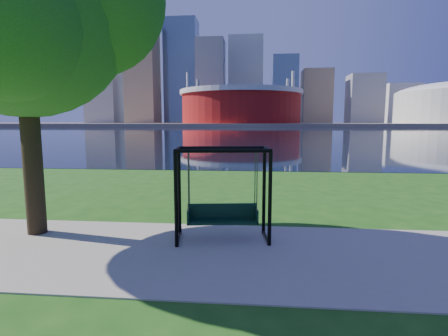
# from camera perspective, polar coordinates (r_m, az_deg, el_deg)

# --- Properties ---
(ground) EXTENTS (900.00, 900.00, 0.00)m
(ground) POSITION_cam_1_polar(r_m,az_deg,el_deg) (7.98, -2.05, -12.54)
(ground) COLOR #1E5114
(ground) RESTS_ON ground
(path) EXTENTS (120.00, 4.00, 0.03)m
(path) POSITION_cam_1_polar(r_m,az_deg,el_deg) (7.51, -2.56, -13.74)
(path) COLOR #9E937F
(path) RESTS_ON ground
(river) EXTENTS (900.00, 180.00, 0.02)m
(river) POSITION_cam_1_polar(r_m,az_deg,el_deg) (109.47, 4.86, 6.03)
(river) COLOR black
(river) RESTS_ON ground
(far_bank) EXTENTS (900.00, 228.00, 2.00)m
(far_bank) POSITION_cam_1_polar(r_m,az_deg,el_deg) (313.44, 5.20, 7.14)
(far_bank) COLOR #937F60
(far_bank) RESTS_ON ground
(stadium) EXTENTS (83.00, 83.00, 32.00)m
(stadium) POSITION_cam_1_polar(r_m,az_deg,el_deg) (242.95, 2.79, 10.19)
(stadium) COLOR maroon
(stadium) RESTS_ON far_bank
(skyline) EXTENTS (392.00, 66.00, 96.50)m
(skyline) POSITION_cam_1_polar(r_m,az_deg,el_deg) (328.54, 4.52, 13.25)
(skyline) COLOR gray
(skyline) RESTS_ON far_bank
(swing) EXTENTS (2.22, 1.19, 2.17)m
(swing) POSITION_cam_1_polar(r_m,az_deg,el_deg) (8.01, -0.25, -4.64)
(swing) COLOR black
(swing) RESTS_ON ground
(park_tree) EXTENTS (6.27, 5.66, 7.79)m
(park_tree) POSITION_cam_1_polar(r_m,az_deg,el_deg) (9.96, -30.26, 22.10)
(park_tree) COLOR black
(park_tree) RESTS_ON ground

